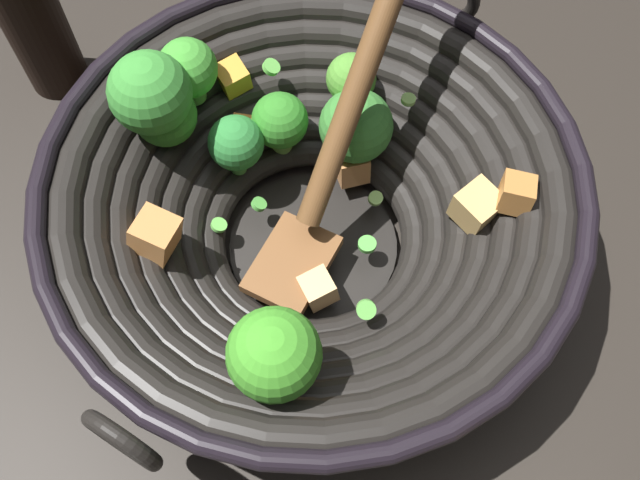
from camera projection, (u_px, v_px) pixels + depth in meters
The scene contains 3 objects.
ground_plane at pixel (313, 250), 0.57m from camera, with size 4.00×4.00×0.00m, color #28231E.
wok at pixel (309, 201), 0.51m from camera, with size 0.38×0.38×0.24m.
soy_sauce_bottle at pixel (34, 22), 0.59m from camera, with size 0.05×0.05×0.17m.
Camera 1 is at (0.10, 0.23, 0.51)m, focal length 39.99 mm.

